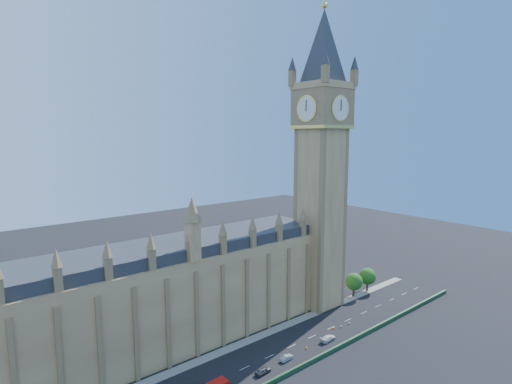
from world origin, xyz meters
TOP-DOWN VIEW (x-y plane):
  - ground at (0.00, 0.00)m, footprint 400.00×400.00m
  - palace_westminster at (-25.00, 22.00)m, footprint 120.00×20.00m
  - elizabeth_tower at (38.00, 13.99)m, footprint 20.59×20.59m
  - bridge_parapet at (0.00, -9.00)m, footprint 160.00×0.60m
  - kerb_north at (0.00, 9.50)m, footprint 160.00×3.00m
  - tree_east_near at (52.22, 10.08)m, footprint 6.00×6.00m
  - tree_east_far at (60.22, 10.08)m, footprint 6.00×6.00m
  - car_grey at (-2.00, -4.52)m, footprint 4.51×2.10m
  - car_silver at (6.26, -4.01)m, footprint 4.07×1.61m
  - car_white at (21.72, -4.29)m, footprint 5.26×2.41m
  - cone_a at (28.16, -0.95)m, footprint 0.53×0.53m
  - cone_b at (14.00, -3.49)m, footprint 0.46×0.46m
  - cone_c at (30.47, -1.88)m, footprint 0.61×0.61m
  - cone_d at (34.00, -2.04)m, footprint 0.57×0.57m

SIDE VIEW (x-z plane):
  - ground at x=0.00m, z-range 0.00..0.00m
  - kerb_north at x=0.00m, z-range 0.00..0.16m
  - cone_b at x=14.00m, z-range 0.00..0.72m
  - cone_d at x=34.00m, z-range 0.00..0.72m
  - cone_a at x=28.16m, z-range -0.01..0.76m
  - cone_c at x=30.47m, z-range -0.01..0.76m
  - bridge_parapet at x=0.00m, z-range 0.00..1.20m
  - car_silver at x=6.26m, z-range 0.00..1.32m
  - car_white at x=21.72m, z-range 0.00..1.49m
  - car_grey at x=-2.00m, z-range 0.00..1.49m
  - tree_east_near at x=52.22m, z-range 1.39..9.89m
  - tree_east_far at x=60.22m, z-range 1.39..9.89m
  - palace_westminster at x=-25.00m, z-range -0.14..27.86m
  - elizabeth_tower at x=38.00m, z-range 2.06..107.06m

